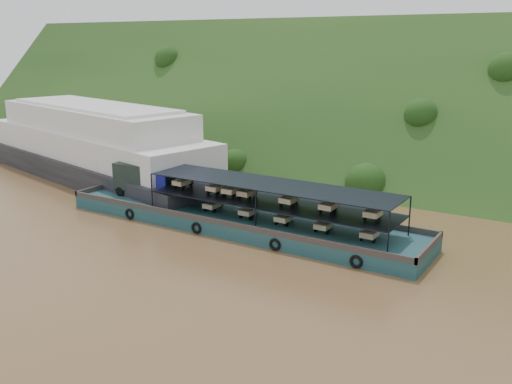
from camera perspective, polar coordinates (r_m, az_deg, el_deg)
The scene contains 4 objects.
ground at distance 49.25m, azimuth 0.13°, elevation -4.68°, with size 160.00×160.00×0.00m, color brown.
hillside at distance 81.01m, azimuth 13.69°, elevation 2.69°, with size 140.00×28.00×28.00m, color #163212.
cargo_barge at distance 52.42m, azimuth -2.65°, elevation -2.16°, with size 35.00×7.18×4.56m.
passenger_ferry at distance 74.12m, azimuth -15.73°, elevation 4.53°, with size 45.92×20.82×9.02m.
Camera 1 is at (24.47, -39.46, 16.44)m, focal length 40.00 mm.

